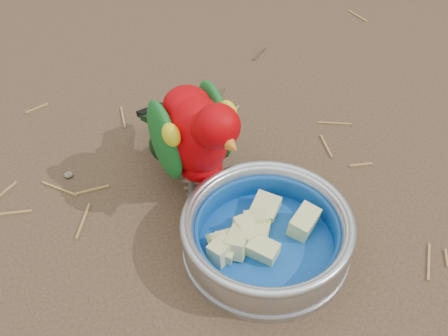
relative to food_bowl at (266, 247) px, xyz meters
name	(u,v)px	position (x,y,z in m)	size (l,w,h in m)	color
ground	(266,251)	(0.00, 0.00, -0.01)	(60.00, 60.00, 0.00)	#4B3526
food_bowl	(266,247)	(0.00, 0.00, 0.00)	(0.22, 0.22, 0.02)	#B2B2BA
bowl_wall	(267,233)	(0.00, 0.00, 0.03)	(0.22, 0.22, 0.04)	#B2B2BA
fruit_wedges	(267,236)	(0.00, 0.00, 0.02)	(0.13, 0.13, 0.03)	beige
lory_parrot	(196,143)	(-0.03, 0.14, 0.08)	(0.11, 0.22, 0.18)	#B00005
ground_debris	(286,226)	(0.04, 0.02, -0.01)	(0.90, 0.80, 0.01)	olive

